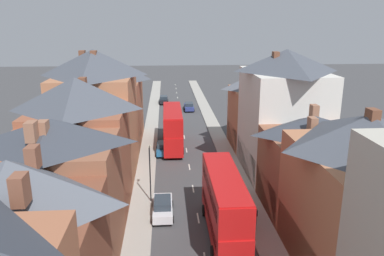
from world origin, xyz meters
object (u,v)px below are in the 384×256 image
(double_decker_bus_lead, at_px, (173,127))
(car_mid_black, at_px, (164,100))
(car_parked_left_a, at_px, (163,207))
(double_decker_bus_mid_street, at_px, (224,204))
(car_near_blue, at_px, (189,106))
(car_near_silver, at_px, (163,148))
(pedestrian_near_right, at_px, (255,215))
(street_lamp, at_px, (150,170))

(double_decker_bus_lead, distance_m, car_mid_black, 28.71)
(car_parked_left_a, bearing_deg, double_decker_bus_mid_street, -36.76)
(car_near_blue, relative_size, car_near_silver, 1.08)
(car_mid_black, bearing_deg, pedestrian_near_right, -81.13)
(pedestrian_near_right, xyz_separation_m, street_lamp, (-8.92, 5.17, 2.21))
(double_decker_bus_lead, relative_size, car_near_blue, 2.44)
(car_near_silver, xyz_separation_m, pedestrian_near_right, (7.77, -18.49, 0.22))
(car_near_silver, xyz_separation_m, street_lamp, (-1.15, -13.32, 2.43))
(double_decker_bus_mid_street, relative_size, car_near_blue, 2.44)
(double_decker_bus_mid_street, xyz_separation_m, car_parked_left_a, (-4.89, 3.65, -1.99))
(double_decker_bus_lead, bearing_deg, double_decker_bus_mid_street, -80.86)
(double_decker_bus_lead, distance_m, pedestrian_near_right, 22.21)
(car_near_blue, xyz_separation_m, pedestrian_near_right, (2.87, -42.89, 0.23))
(double_decker_bus_lead, relative_size, pedestrian_near_right, 6.71)
(car_near_silver, xyz_separation_m, car_mid_black, (-0.00, 31.29, 0.01))
(car_near_blue, xyz_separation_m, street_lamp, (-6.05, -37.72, 2.44))
(car_near_silver, bearing_deg, car_near_blue, 78.64)
(car_parked_left_a, xyz_separation_m, pedestrian_near_right, (7.77, -2.45, 0.21))
(car_parked_left_a, relative_size, street_lamp, 0.83)
(car_near_silver, height_order, street_lamp, street_lamp)
(car_parked_left_a, height_order, pedestrian_near_right, pedestrian_near_right)
(double_decker_bus_mid_street, distance_m, car_near_silver, 20.40)
(double_decker_bus_lead, xyz_separation_m, double_decker_bus_mid_street, (3.60, -22.38, 0.00))
(double_decker_bus_mid_street, xyz_separation_m, car_near_blue, (0.01, 44.09, -2.02))
(car_parked_left_a, relative_size, pedestrian_near_right, 2.84)
(car_mid_black, xyz_separation_m, pedestrian_near_right, (7.77, -49.78, 0.21))
(pedestrian_near_right, height_order, street_lamp, street_lamp)
(double_decker_bus_lead, height_order, car_near_silver, double_decker_bus_lead)
(double_decker_bus_mid_street, bearing_deg, car_near_silver, 103.94)
(double_decker_bus_mid_street, distance_m, car_parked_left_a, 6.42)
(car_near_silver, height_order, car_mid_black, car_mid_black)
(car_near_silver, relative_size, car_parked_left_a, 0.89)
(car_near_blue, height_order, car_near_silver, car_near_silver)
(double_decker_bus_mid_street, bearing_deg, pedestrian_near_right, 22.76)
(car_mid_black, bearing_deg, car_near_silver, -90.00)
(street_lamp, bearing_deg, double_decker_bus_lead, 81.33)
(double_decker_bus_mid_street, bearing_deg, double_decker_bus_lead, 99.14)
(car_near_silver, distance_m, street_lamp, 13.59)
(car_near_blue, height_order, street_lamp, street_lamp)
(pedestrian_near_right, distance_m, street_lamp, 10.54)
(car_near_blue, bearing_deg, car_near_silver, -101.36)
(double_decker_bus_lead, relative_size, car_parked_left_a, 2.36)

